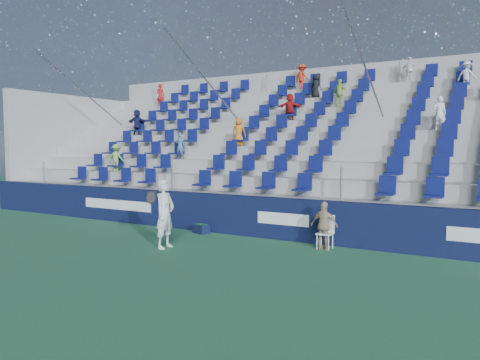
% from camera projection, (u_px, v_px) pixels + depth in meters
% --- Properties ---
extents(ground, '(70.00, 70.00, 0.00)m').
position_uv_depth(ground, '(175.00, 255.00, 11.54)').
color(ground, '#2F6F47').
rests_on(ground, ground).
extents(sponsor_wall, '(24.00, 0.32, 1.20)m').
position_uv_depth(sponsor_wall, '(240.00, 215.00, 14.20)').
color(sponsor_wall, '#0F1639').
rests_on(sponsor_wall, ground).
extents(grandstand, '(24.00, 8.17, 6.63)m').
position_uv_depth(grandstand, '(306.00, 161.00, 18.47)').
color(grandstand, '#A4A49F').
rests_on(grandstand, ground).
extents(tennis_player, '(0.69, 0.69, 1.82)m').
position_uv_depth(tennis_player, '(165.00, 214.00, 12.31)').
color(tennis_player, silver).
rests_on(tennis_player, ground).
extents(line_judge_chair, '(0.40, 0.41, 0.89)m').
position_uv_depth(line_judge_chair, '(326.00, 229.00, 12.28)').
color(line_judge_chair, white).
rests_on(line_judge_chair, ground).
extents(line_judge, '(0.75, 0.34, 1.26)m').
position_uv_depth(line_judge, '(324.00, 225.00, 12.15)').
color(line_judge, tan).
rests_on(line_judge, ground).
extents(ball_bin, '(0.58, 0.46, 0.28)m').
position_uv_depth(ball_bin, '(201.00, 228.00, 14.49)').
color(ball_bin, '#0E1635').
rests_on(ball_bin, ground).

